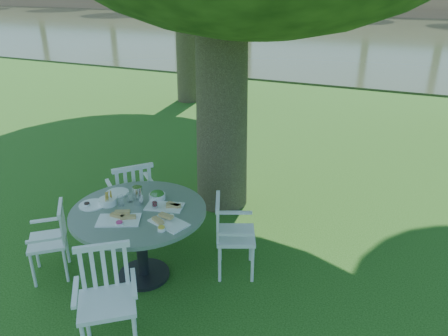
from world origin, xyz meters
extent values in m
plane|color=#143D0C|center=(0.00, 0.00, 0.00)|extent=(140.00, 140.00, 0.00)
cylinder|color=black|center=(-0.40, -1.11, 0.02)|extent=(0.56, 0.56, 0.04)
cylinder|color=black|center=(-0.40, -1.11, 0.42)|extent=(0.12, 0.12, 0.75)
cylinder|color=#606F5D|center=(-0.40, -1.11, 0.81)|extent=(1.40, 1.40, 0.04)
cylinder|color=white|center=(0.73, -0.73, 0.22)|extent=(0.04, 0.04, 0.44)
cylinder|color=white|center=(0.58, -0.37, 0.22)|extent=(0.04, 0.04, 0.44)
cylinder|color=white|center=(0.41, -0.87, 0.22)|extent=(0.04, 0.04, 0.44)
cylinder|color=white|center=(0.25, -0.51, 0.22)|extent=(0.04, 0.04, 0.44)
cube|color=white|center=(0.49, -0.62, 0.46)|extent=(0.55, 0.57, 0.04)
cube|color=white|center=(0.31, -0.69, 0.66)|extent=(0.21, 0.43, 0.45)
cylinder|color=white|center=(-1.06, -0.04, 0.24)|extent=(0.04, 0.04, 0.49)
cylinder|color=white|center=(-1.34, -0.36, 0.24)|extent=(0.04, 0.04, 0.49)
cylinder|color=white|center=(-0.77, -0.30, 0.24)|extent=(0.04, 0.04, 0.49)
cylinder|color=white|center=(-1.05, -0.62, 0.24)|extent=(0.04, 0.04, 0.49)
cube|color=white|center=(-1.05, -0.33, 0.51)|extent=(0.67, 0.67, 0.04)
cube|color=white|center=(-0.89, -0.47, 0.74)|extent=(0.36, 0.40, 0.50)
cylinder|color=white|center=(-1.59, -1.44, 0.20)|extent=(0.03, 0.03, 0.41)
cylinder|color=white|center=(-1.36, -1.72, 0.20)|extent=(0.03, 0.03, 0.41)
cylinder|color=white|center=(-1.34, -1.24, 0.20)|extent=(0.03, 0.03, 0.41)
cylinder|color=white|center=(-1.11, -1.52, 0.20)|extent=(0.03, 0.03, 0.41)
cube|color=white|center=(-1.35, -1.48, 0.43)|extent=(0.56, 0.57, 0.04)
cube|color=white|center=(-1.21, -1.36, 0.62)|extent=(0.29, 0.35, 0.42)
cylinder|color=white|center=(-0.38, -2.07, 0.23)|extent=(0.04, 0.04, 0.47)
cylinder|color=white|center=(-0.05, -1.81, 0.23)|extent=(0.04, 0.04, 0.47)
cube|color=white|center=(-0.10, -2.09, 0.49)|extent=(0.64, 0.64, 0.04)
cube|color=white|center=(-0.23, -1.92, 0.70)|extent=(0.40, 0.32, 0.48)
cube|color=white|center=(-0.45, -1.38, 0.84)|extent=(0.48, 0.41, 0.02)
cube|color=white|center=(0.03, -1.23, 0.84)|extent=(0.43, 0.33, 0.02)
cube|color=white|center=(-0.18, -0.96, 0.84)|extent=(0.43, 0.30, 0.02)
cylinder|color=white|center=(-0.90, -1.22, 0.84)|extent=(0.28, 0.28, 0.01)
cylinder|color=white|center=(-0.83, -0.88, 0.84)|extent=(0.25, 0.25, 0.01)
cylinder|color=white|center=(-0.76, -1.14, 0.87)|extent=(0.18, 0.18, 0.07)
cylinder|color=white|center=(-0.35, -0.82, 0.86)|extent=(0.18, 0.18, 0.06)
cylinder|color=silver|center=(-0.47, -1.00, 0.93)|extent=(0.10, 0.10, 0.20)
cylinder|color=white|center=(-0.25, -1.03, 0.92)|extent=(0.06, 0.06, 0.17)
cylinder|color=white|center=(-0.58, -1.00, 0.88)|extent=(0.06, 0.06, 0.10)
cylinder|color=white|center=(-0.62, -1.10, 0.89)|extent=(0.07, 0.07, 0.11)
cylinder|color=white|center=(-0.39, -1.45, 0.85)|extent=(0.07, 0.07, 0.03)
cylinder|color=white|center=(0.03, -1.37, 0.85)|extent=(0.08, 0.08, 0.03)
cylinder|color=white|center=(0.00, -1.13, 0.85)|extent=(0.06, 0.06, 0.03)
cylinder|color=white|center=(-0.94, -1.26, 0.85)|extent=(0.07, 0.07, 0.03)
cube|color=#313921|center=(0.00, 23.00, 0.00)|extent=(100.00, 28.00, 0.12)
cube|color=#A8704E|center=(0.00, 38.50, 1.10)|extent=(100.00, 3.00, 2.20)
camera|label=1|loc=(1.98, -4.40, 3.02)|focal=35.00mm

